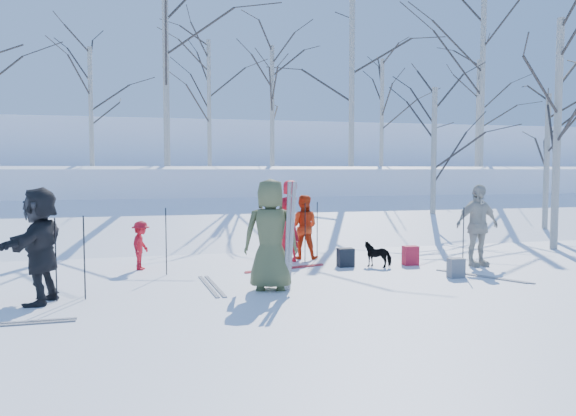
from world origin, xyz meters
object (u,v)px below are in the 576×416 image
object	(u,v)px
backpack_grey	(456,268)
backpack_red	(410,256)
skier_redor_behind	(303,227)
backpack_dark	(346,257)
skier_red_seated	(141,245)
skier_olive_center	(271,235)
dog	(378,254)
skier_cream_east	(477,225)
skier_grey_west	(40,245)
skier_red_north	(288,222)

from	to	relation	value
backpack_grey	backpack_red	bearing A→B (deg)	97.17
skier_redor_behind	backpack_dark	size ratio (longest dim) A/B	3.76
skier_red_seated	skier_redor_behind	bearing A→B (deg)	-63.79
skier_olive_center	dog	distance (m)	3.30
skier_cream_east	skier_grey_west	bearing A→B (deg)	-176.18
skier_red_north	backpack_red	xyz separation A→B (m)	(2.53, -0.98, -0.72)
skier_red_north	backpack_red	size ratio (longest dim) A/B	4.42
skier_grey_west	backpack_dark	bearing A→B (deg)	123.53
backpack_dark	skier_olive_center	bearing A→B (deg)	-138.12
backpack_grey	backpack_dark	world-z (taller)	backpack_dark
skier_cream_east	skier_red_seated	bearing A→B (deg)	164.52
skier_red_north	backpack_red	bearing A→B (deg)	118.38
skier_olive_center	dog	xyz separation A→B (m)	(2.75, 1.68, -0.70)
skier_olive_center	skier_red_seated	distance (m)	3.43
skier_cream_east	backpack_red	xyz separation A→B (m)	(-1.35, 0.46, -0.68)
skier_cream_east	backpack_dark	bearing A→B (deg)	162.81
dog	backpack_red	bearing A→B (deg)	130.99
skier_redor_behind	skier_grey_west	xyz separation A→B (m)	(-5.20, -3.18, 0.16)
backpack_red	backpack_grey	distance (m)	1.55
skier_redor_behind	backpack_grey	xyz separation A→B (m)	(2.24, -2.97, -0.56)
skier_olive_center	skier_redor_behind	bearing A→B (deg)	-100.92
skier_red_seated	backpack_grey	distance (m)	6.41
backpack_red	backpack_dark	xyz separation A→B (m)	(-1.45, 0.16, -0.01)
skier_olive_center	skier_red_north	world-z (taller)	skier_olive_center
skier_olive_center	backpack_red	distance (m)	3.99
backpack_red	backpack_grey	xyz separation A→B (m)	(0.19, -1.54, -0.02)
skier_red_seated	backpack_dark	xyz separation A→B (m)	(4.28, -0.73, -0.31)
skier_red_north	skier_grey_west	xyz separation A→B (m)	(-4.71, -2.73, -0.01)
skier_olive_center	backpack_red	size ratio (longest dim) A/B	4.63
skier_red_north	backpack_red	world-z (taller)	skier_red_north
skier_olive_center	skier_cream_east	xyz separation A→B (m)	(4.88, 1.24, -0.08)
skier_grey_west	skier_cream_east	bearing A→B (deg)	113.82
skier_grey_west	backpack_grey	distance (m)	7.48
skier_red_seated	skier_cream_east	bearing A→B (deg)	-82.94
backpack_grey	skier_red_seated	bearing A→B (deg)	157.72
skier_olive_center	backpack_grey	distance (m)	3.81
skier_olive_center	skier_cream_east	world-z (taller)	skier_olive_center
skier_redor_behind	backpack_dark	world-z (taller)	skier_redor_behind
skier_red_seated	skier_grey_west	distance (m)	3.06
skier_red_seated	skier_grey_west	size ratio (longest dim) A/B	0.56
skier_redor_behind	skier_red_seated	size ratio (longest dim) A/B	1.46
skier_olive_center	backpack_dark	world-z (taller)	skier_olive_center
skier_olive_center	skier_red_seated	xyz separation A→B (m)	(-2.20, 2.59, -0.46)
skier_cream_east	backpack_dark	size ratio (longest dim) A/B	4.45
backpack_grey	dog	bearing A→B (deg)	122.83
skier_red_north	backpack_grey	distance (m)	3.79
backpack_red	backpack_dark	bearing A→B (deg)	173.75
skier_olive_center	backpack_dark	size ratio (longest dim) A/B	4.86
skier_olive_center	backpack_dark	distance (m)	2.90
skier_red_seated	backpack_dark	world-z (taller)	skier_red_seated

